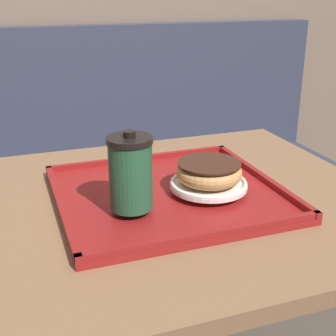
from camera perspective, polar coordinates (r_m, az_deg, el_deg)
booth_bench at (r=1.94m, az=-0.77°, el=-3.66°), size 1.42×0.44×1.00m
cafe_table at (r=1.03m, az=0.41°, el=-12.71°), size 0.85×0.73×0.74m
serving_tray at (r=0.94m, az=0.00°, el=-3.24°), size 0.43×0.40×0.02m
coffee_cup_front at (r=0.82m, az=-4.58°, el=-0.55°), size 0.08×0.08×0.14m
plate_with_chocolate_donut at (r=0.93m, az=4.97°, el=-1.94°), size 0.15×0.15×0.01m
donut_chocolate_glazed at (r=0.92m, az=5.02°, el=-0.43°), size 0.13×0.13×0.04m
spoon at (r=0.98m, az=-4.15°, el=-0.81°), size 0.02×0.16×0.01m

